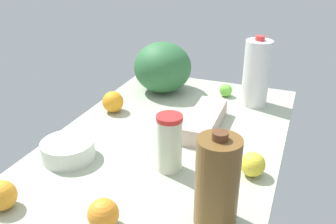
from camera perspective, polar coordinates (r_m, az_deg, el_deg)
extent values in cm
cube|color=#A4AD95|center=(129.94, 0.00, -4.59)|extent=(120.00, 76.00, 3.00)
cylinder|color=brown|center=(88.96, 7.48, -10.61)|extent=(10.41, 10.41, 22.93)
cylinder|color=#59331E|center=(82.35, 7.96, -3.63)|extent=(3.65, 3.65, 1.80)
cube|color=beige|center=(134.86, 5.62, -1.33)|extent=(30.24, 10.89, 6.13)
ellipsoid|color=#2E6839|center=(164.60, -0.82, 6.82)|extent=(25.05, 25.05, 22.01)
cylinder|color=beige|center=(108.96, 0.23, -5.09)|extent=(7.43, 7.43, 16.32)
cylinder|color=red|center=(104.74, 0.24, -0.91)|extent=(7.65, 7.65, 1.40)
cylinder|color=silver|center=(121.05, -14.98, -5.58)|extent=(16.50, 16.50, 5.80)
cylinder|color=white|center=(154.24, 13.30, 5.75)|extent=(10.53, 10.53, 26.69)
cylinder|color=red|center=(150.22, 13.85, 10.87)|extent=(3.68, 3.68, 1.80)
sphere|color=orange|center=(92.78, -9.84, -15.07)|extent=(7.59, 7.59, 7.59)
sphere|color=orange|center=(148.22, -8.39, 1.54)|extent=(8.33, 8.33, 8.33)
sphere|color=yellow|center=(111.41, 12.79, -7.79)|extent=(7.26, 7.26, 7.26)
sphere|color=orange|center=(105.53, -24.05, -11.54)|extent=(7.73, 7.73, 7.73)
sphere|color=#65B63A|center=(163.44, 8.82, 3.28)|extent=(5.43, 5.43, 5.43)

